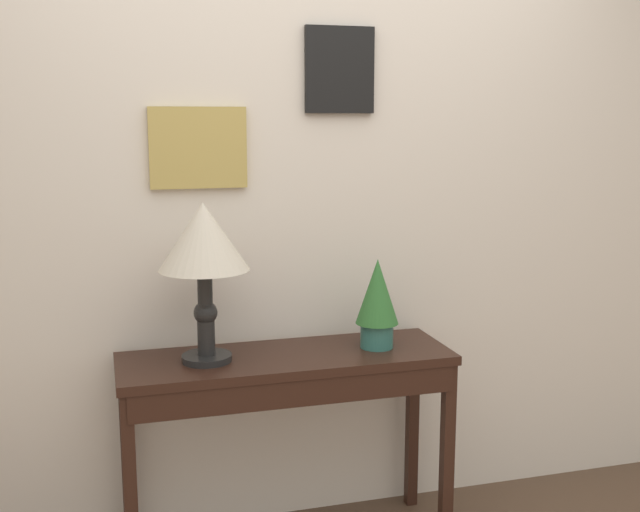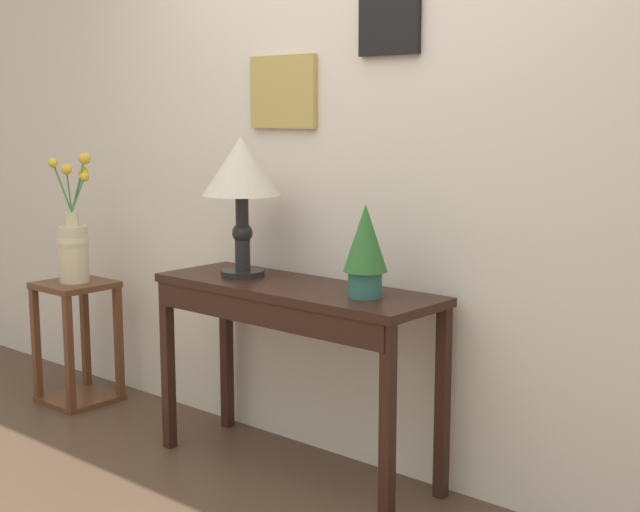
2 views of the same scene
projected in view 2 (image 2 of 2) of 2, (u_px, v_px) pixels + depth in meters
The scene contains 6 objects.
back_wall_with_art at pixel (370, 129), 3.57m from camera, with size 9.00×0.13×2.80m.
console_table at pixel (291, 313), 3.54m from camera, with size 1.25×0.41×0.78m.
table_lamp at pixel (242, 173), 3.67m from camera, with size 0.33×0.33×0.59m.
potted_plant_on_console at pixel (365, 247), 3.27m from camera, with size 0.17×0.17×0.35m.
pedestal_stand_left at pixel (78, 342), 4.50m from camera, with size 0.34×0.34×0.62m.
flower_vase_tall at pixel (74, 243), 4.42m from camera, with size 0.16×0.20×0.65m.
Camera 2 is at (2.21, -1.46, 1.46)m, focal length 49.79 mm.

